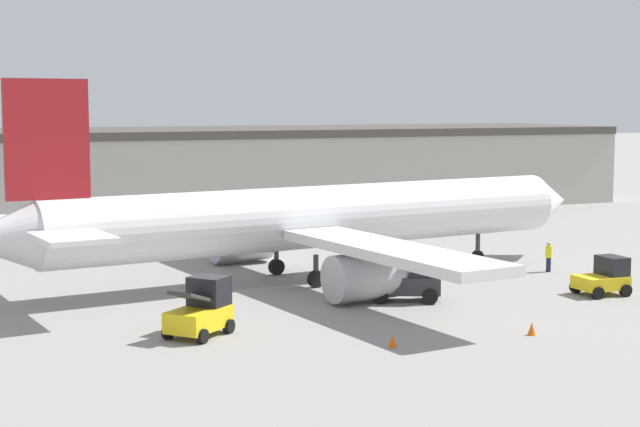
% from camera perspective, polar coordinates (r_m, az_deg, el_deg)
% --- Properties ---
extents(ground_plane, '(400.00, 400.00, 0.00)m').
position_cam_1_polar(ground_plane, '(54.81, 0.00, -3.79)').
color(ground_plane, gray).
extents(terminal_building, '(84.20, 17.07, 7.43)m').
position_cam_1_polar(terminal_building, '(88.28, -8.69, 2.49)').
color(terminal_building, '#ADA89E').
rests_on(terminal_building, ground_plane).
extents(airplane, '(37.97, 33.17, 10.90)m').
position_cam_1_polar(airplane, '(53.84, -0.89, -0.39)').
color(airplane, silver).
rests_on(airplane, ground_plane).
extents(ground_crew_worker, '(0.38, 0.38, 1.74)m').
position_cam_1_polar(ground_crew_worker, '(58.27, 13.17, -2.42)').
color(ground_crew_worker, '#1E2338').
rests_on(ground_crew_worker, ground_plane).
extents(baggage_tug, '(3.74, 2.96, 2.53)m').
position_cam_1_polar(baggage_tug, '(48.63, 5.35, -3.78)').
color(baggage_tug, '#2D2D33').
rests_on(baggage_tug, ground_plane).
extents(belt_loader_truck, '(3.30, 3.21, 2.42)m').
position_cam_1_polar(belt_loader_truck, '(41.79, -6.89, -5.55)').
color(belt_loader_truck, yellow).
rests_on(belt_loader_truck, ground_plane).
extents(pushback_tug, '(2.47, 2.09, 1.95)m').
position_cam_1_polar(pushback_tug, '(52.17, 16.22, -3.58)').
color(pushback_tug, yellow).
rests_on(pushback_tug, ground_plane).
extents(safety_cone_near, '(0.36, 0.36, 0.55)m').
position_cam_1_polar(safety_cone_near, '(42.58, 12.22, -6.57)').
color(safety_cone_near, '#EF590F').
rests_on(safety_cone_near, ground_plane).
extents(safety_cone_far, '(0.36, 0.36, 0.55)m').
position_cam_1_polar(safety_cone_far, '(39.71, 4.24, -7.39)').
color(safety_cone_far, '#EF590F').
rests_on(safety_cone_far, ground_plane).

